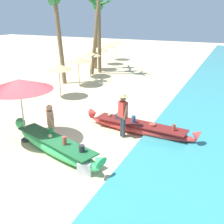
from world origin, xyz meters
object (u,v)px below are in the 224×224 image
(cooler_box, at_px, (85,168))
(palm_tree_mid_cluster, at_px, (96,9))
(boat_green_foreground, at_px, (55,146))
(person_vendor_hatted, at_px, (123,112))
(palm_tree_leaning_seaward, at_px, (56,6))
(boat_red_midground, at_px, (139,127))
(person_tourist_customer, at_px, (51,124))
(patio_umbrella_large, at_px, (19,85))
(palm_tree_tall_inland, at_px, (99,12))

(cooler_box, bearing_deg, palm_tree_mid_cluster, 98.60)
(boat_green_foreground, distance_m, person_vendor_hatted, 2.86)
(boat_green_foreground, bearing_deg, palm_tree_leaning_seaward, 123.73)
(boat_green_foreground, xyz_separation_m, boat_red_midground, (2.05, 2.88, -0.06))
(person_tourist_customer, distance_m, cooler_box, 2.37)
(person_vendor_hatted, xyz_separation_m, palm_tree_leaning_seaward, (-7.26, 6.26, 3.93))
(boat_green_foreground, relative_size, person_tourist_customer, 2.81)
(palm_tree_mid_cluster, bearing_deg, boat_green_foreground, -67.96)
(boat_red_midground, distance_m, palm_tree_leaning_seaward, 10.70)
(patio_umbrella_large, relative_size, palm_tree_tall_inland, 0.42)
(boat_red_midground, distance_m, patio_umbrella_large, 4.90)
(cooler_box, bearing_deg, patio_umbrella_large, 144.63)
(palm_tree_tall_inland, xyz_separation_m, palm_tree_mid_cluster, (-0.94, 1.30, 0.22))
(boat_red_midground, bearing_deg, palm_tree_leaning_seaward, 143.90)
(person_vendor_hatted, height_order, person_tourist_customer, person_vendor_hatted)
(boat_green_foreground, relative_size, person_vendor_hatted, 2.53)
(person_tourist_customer, xyz_separation_m, patio_umbrella_large, (-1.22, -0.04, 1.30))
(person_tourist_customer, xyz_separation_m, palm_tree_leaning_seaward, (-5.24, 8.11, 4.06))
(cooler_box, bearing_deg, palm_tree_leaning_seaward, 110.68)
(patio_umbrella_large, bearing_deg, boat_red_midground, 33.79)
(person_vendor_hatted, bearing_deg, boat_red_midground, 51.06)
(palm_tree_leaning_seaward, bearing_deg, palm_tree_tall_inland, 77.67)
(patio_umbrella_large, height_order, palm_tree_leaning_seaward, palm_tree_leaning_seaward)
(person_tourist_customer, bearing_deg, palm_tree_leaning_seaward, 122.89)
(palm_tree_mid_cluster, relative_size, cooler_box, 14.59)
(boat_red_midground, height_order, cooler_box, boat_red_midground)
(person_tourist_customer, bearing_deg, boat_red_midground, 44.43)
(person_vendor_hatted, distance_m, patio_umbrella_large, 3.93)
(boat_green_foreground, height_order, patio_umbrella_large, patio_umbrella_large)
(palm_tree_leaning_seaward, bearing_deg, person_vendor_hatted, -40.75)
(boat_green_foreground, height_order, person_vendor_hatted, person_vendor_hatted)
(person_tourist_customer, bearing_deg, person_vendor_hatted, 42.54)
(palm_tree_tall_inland, distance_m, palm_tree_mid_cluster, 1.62)
(boat_red_midground, bearing_deg, person_vendor_hatted, -128.94)
(palm_tree_tall_inland, bearing_deg, boat_green_foreground, -69.57)
(boat_red_midground, relative_size, person_tourist_customer, 3.02)
(boat_red_midground, xyz_separation_m, palm_tree_leaning_seaward, (-7.75, 5.65, 4.73))
(palm_tree_leaning_seaward, bearing_deg, person_tourist_customer, -57.11)
(boat_green_foreground, bearing_deg, cooler_box, -22.75)
(palm_tree_tall_inland, relative_size, palm_tree_mid_cluster, 0.94)
(boat_green_foreground, xyz_separation_m, palm_tree_leaning_seaward, (-5.70, 8.53, 4.67))
(patio_umbrella_large, distance_m, palm_tree_leaning_seaward, 9.50)
(person_tourist_customer, bearing_deg, cooler_box, -28.21)
(boat_red_midground, relative_size, cooler_box, 11.67)
(person_vendor_hatted, distance_m, palm_tree_tall_inland, 12.80)
(palm_tree_leaning_seaward, distance_m, cooler_box, 12.62)
(person_vendor_hatted, distance_m, palm_tree_mid_cluster, 14.40)
(person_vendor_hatted, bearing_deg, palm_tree_leaning_seaward, 139.25)
(patio_umbrella_large, distance_m, palm_tree_mid_cluster, 14.54)
(boat_green_foreground, bearing_deg, patio_umbrella_large, 167.01)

